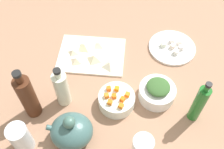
{
  "coord_description": "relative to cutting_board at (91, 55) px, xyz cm",
  "views": [
    {
      "loc": [
        -3.68,
        67.84,
        100.74
      ],
      "look_at": [
        0.0,
        0.0,
        8.0
      ],
      "focal_mm": 42.23,
      "sensor_mm": 36.0,
      "label": 1
    }
  ],
  "objects": [
    {
      "name": "tofu_cube_0",
      "position": [
        -39.26,
        -6.02,
        1.8
      ],
      "size": [
        3.1,
        3.1,
        2.2
      ],
      "primitive_type": "cube",
      "rotation": [
        0.0,
        0.0,
        2.45
      ],
      "color": "#F5DECC",
      "rests_on": "plate_tofu"
    },
    {
      "name": "carrot_cube_1",
      "position": [
        -15.73,
        27.85,
        6.17
      ],
      "size": [
        2.45,
        2.45,
        1.8
      ],
      "primitive_type": "cube",
      "rotation": [
        0.0,
        0.0,
        1.05
      ],
      "color": "orange",
      "rests_on": "bowl_carrots"
    },
    {
      "name": "bowl_greens",
      "position": [
        -30.21,
        21.78,
        2.66
      ],
      "size": [
        15.4,
        15.4,
        6.31
      ],
      "primitive_type": "cylinder",
      "color": "white",
      "rests_on": "tabletop"
    },
    {
      "name": "carrot_cube_3",
      "position": [
        -17.65,
        25.58,
        6.17
      ],
      "size": [
        2.26,
        2.26,
        1.8
      ],
      "primitive_type": "cube",
      "rotation": [
        0.0,
        0.0,
        2.83
      ],
      "color": "orange",
      "rests_on": "bowl_carrots"
    },
    {
      "name": "carrot_cube_5",
      "position": [
        -13.2,
        23.0,
        6.17
      ],
      "size": [
        2.05,
        2.05,
        1.8
      ],
      "primitive_type": "cube",
      "rotation": [
        0.0,
        0.0,
        2.99
      ],
      "color": "orange",
      "rests_on": "bowl_carrots"
    },
    {
      "name": "dumpling_2",
      "position": [
        8.91,
        -0.13,
        1.62
      ],
      "size": [
        5.06,
        4.73,
        2.24
      ],
      "primitive_type": "pyramid",
      "rotation": [
        0.0,
        0.0,
        6.0
      ],
      "color": "beige",
      "rests_on": "cutting_board"
    },
    {
      "name": "tofu_cube_5",
      "position": [
        -34.87,
        -7.05,
        1.8
      ],
      "size": [
        2.66,
        2.66,
        2.2
      ],
      "primitive_type": "cube",
      "rotation": [
        0.0,
        0.0,
        1.81
      ],
      "color": "white",
      "rests_on": "plate_tofu"
    },
    {
      "name": "carrot_cube_4",
      "position": [
        -15.21,
        30.96,
        6.17
      ],
      "size": [
        2.38,
        2.38,
        1.8
      ],
      "primitive_type": "cube",
      "rotation": [
        0.0,
        0.0,
        1.15
      ],
      "color": "orange",
      "rests_on": "bowl_carrots"
    },
    {
      "name": "dumpling_4",
      "position": [
        -1.68,
        3.64,
        2.09
      ],
      "size": [
        7.2,
        7.03,
        3.19
      ],
      "primitive_type": "pyramid",
      "rotation": [
        0.0,
        0.0,
        5.93
      ],
      "color": "beige",
      "rests_on": "cutting_board"
    },
    {
      "name": "tofu_cube_3",
      "position": [
        -43.23,
        -5.42,
        1.8
      ],
      "size": [
        2.5,
        2.5,
        2.2
      ],
      "primitive_type": "cube",
      "rotation": [
        0.0,
        0.0,
        0.15
      ],
      "color": "white",
      "rests_on": "plate_tofu"
    },
    {
      "name": "tabletop",
      "position": [
        -10.77,
        14.55,
        -2.0
      ],
      "size": [
        190.0,
        190.0,
        3.0
      ],
      "primitive_type": "cube",
      "color": "#9F7358",
      "rests_on": "ground"
    },
    {
      "name": "tofu_cube_2",
      "position": [
        -40.57,
        -2.39,
        1.8
      ],
      "size": [
        2.89,
        2.89,
        2.2
      ],
      "primitive_type": "cube",
      "rotation": [
        0.0,
        0.0,
        1.16
      ],
      "color": "silver",
      "rests_on": "plate_tofu"
    },
    {
      "name": "cutting_board",
      "position": [
        0.0,
        0.0,
        0.0
      ],
      "size": [
        32.53,
        24.8,
        1.0
      ],
      "primitive_type": "cube",
      "rotation": [
        0.0,
        0.0,
        -0.04
      ],
      "color": "white",
      "rests_on": "tabletop"
    },
    {
      "name": "drinking_glass_0",
      "position": [
        20.84,
        46.31,
        6.26
      ],
      "size": [
        7.52,
        7.52,
        13.52
      ],
      "primitive_type": "cylinder",
      "color": "white",
      "rests_on": "tabletop"
    },
    {
      "name": "dumpling_5",
      "position": [
        3.85,
        -3.59,
        2.02
      ],
      "size": [
        7.49,
        7.48,
        3.04
      ],
      "primitive_type": "pyramid",
      "rotation": [
        0.0,
        0.0,
        3.85
      ],
      "color": "beige",
      "rests_on": "cutting_board"
    },
    {
      "name": "dumpling_0",
      "position": [
        -9.18,
        6.95,
        1.93
      ],
      "size": [
        6.73,
        6.62,
        2.86
      ],
      "primitive_type": "pyramid",
      "rotation": [
        0.0,
        0.0,
        3.35
      ],
      "color": "beige",
      "rests_on": "cutting_board"
    },
    {
      "name": "teapot",
      "position": [
        2.98,
        42.05,
        5.21
      ],
      "size": [
        17.64,
        15.12,
        15.0
      ],
      "color": "#3D615F",
      "rests_on": "tabletop"
    },
    {
      "name": "tofu_cube_1",
      "position": [
        -43.09,
        -8.99,
        1.8
      ],
      "size": [
        2.28,
        2.28,
        2.2
      ],
      "primitive_type": "cube",
      "rotation": [
        0.0,
        0.0,
        1.54
      ],
      "color": "white",
      "rests_on": "plate_tofu"
    },
    {
      "name": "chopped_greens_mound",
      "position": [
        -30.21,
        21.78,
        7.28
      ],
      "size": [
        13.32,
        13.26,
        2.93
      ],
      "primitive_type": "ellipsoid",
      "rotation": [
        0.0,
        0.0,
        0.49
      ],
      "color": "#385F2C",
      "rests_on": "bowl_greens"
    },
    {
      "name": "carrot_cube_6",
      "position": [
        -12.25,
        26.57,
        6.17
      ],
      "size": [
        2.14,
        2.14,
        1.8
      ],
      "primitive_type": "cube",
      "rotation": [
        0.0,
        0.0,
        0.21
      ],
      "color": "orange",
      "rests_on": "bowl_carrots"
    },
    {
      "name": "carrot_cube_0",
      "position": [
        -11.16,
        29.55,
        6.17
      ],
      "size": [
        2.13,
        2.13,
        1.8
      ],
      "primitive_type": "cube",
      "rotation": [
        0.0,
        0.0,
        1.36
      ],
      "color": "orange",
      "rests_on": "bowl_carrots"
    },
    {
      "name": "bottle_0",
      "position": [
        20.69,
        31.54,
        10.96
      ],
      "size": [
        6.37,
        6.37,
        26.67
      ],
      "color": "#4B2515",
      "rests_on": "tabletop"
    },
    {
      "name": "drinking_glass_2",
      "position": [
        -23.17,
        48.35,
        6.7
      ],
      "size": [
        7.33,
        7.33,
        14.4
      ],
      "primitive_type": "cylinder",
      "color": "white",
      "rests_on": "tabletop"
    },
    {
      "name": "bowl_carrots",
      "position": [
        -13.31,
        26.13,
        2.38
      ],
      "size": [
        15.22,
        15.22,
        5.77
      ],
      "primitive_type": "cylinder",
      "color": "white",
      "rests_on": "tabletop"
    },
    {
      "name": "bottle_1",
      "position": [
        -44.83,
        30.34,
        9.83
      ],
      "size": [
        4.54,
        4.54,
        23.63
      ],
      "color": "#226B26",
      "rests_on": "tabletop"
    },
    {
      "name": "dumpling_1",
      "position": [
        6.69,
        4.95,
        1.72
      ],
      "size": [
        6.12,
        6.1,
        2.44
      ],
      "primitive_type": "pyramid",
      "rotation": [
        0.0,
        0.0,
        5.8
      ],
      "color": "beige",
      "rests_on": "cutting_board"
    },
    {
      "name": "tofu_cube_4",
      "position": [
        -39.21,
        -9.59,
        1.8
      ],
      "size": [
        2.3,
        2.3,
        2.2
      ],
      "primitive_type": "cube",
      "rotation": [
        0.0,
        0.0,
        1.53
      ],
      "color": "white",
      "rests_on": "plate_tofu"
    },
    {
      "name": "bottle_2",
      "position": [
        8.87,
        25.71,
        8.75
      ],
      "size": [
        5.91,
        5.91,
        21.44
      ],
      "color": "silver",
      "rests_on": "tabletop"
    },
    {
      "name": "plate_tofu",
      "position": [
        -39.35,
        -6.86,
        0.1
      ],
      "size": [
        22.97,
        22.97,
        1.2
      ],
      "primitive_type": "cylinder",
      "color": "white",
      "rests_on": "tabletop"
    },
    {
      "name": "carrot_cube_7",
      "position": [
        -9.87,
        23.08,
        6.17
      ],
      "size": [
        2.17,
        2.17,
        1.8
      ],
      "primitive_type": "cube",
      "rotation": [
        0.0,
        0.0,
        1.8
      ],
      "color": "orange",
      "rests_on": "bowl_carrots"
    },
    {
      "name": "carrot_cube_2",
      "position": [
        -9.2,
        26.51,
        6.17
      ],
      "size": [
        2.26,
        2.26,
        1.8
      ],
      "primitive_type": "cube",
      "rotation": [
        0.0,
        0.0,
        1.88
      ],
      "color": "orange",
      "rests_on": "bowl_carrots"
    },
    {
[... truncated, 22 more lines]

